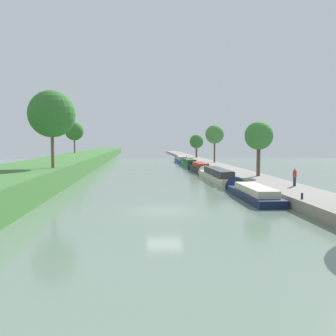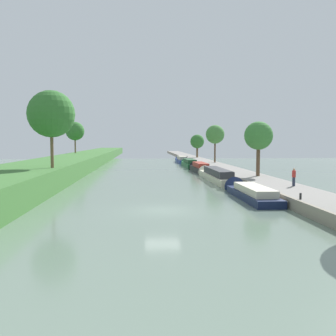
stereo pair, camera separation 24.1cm
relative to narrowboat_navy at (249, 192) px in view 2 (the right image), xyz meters
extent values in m
plane|color=slate|center=(-7.92, -5.58, -0.47)|extent=(160.00, 160.00, 0.00)
cube|color=gray|center=(3.69, -5.58, -0.06)|extent=(4.33, 260.00, 0.82)
cube|color=gray|center=(1.41, -5.58, -0.03)|extent=(0.25, 260.00, 0.87)
cube|color=#141E42|center=(0.00, -1.07, -0.16)|extent=(2.18, 9.77, 0.61)
cube|color=beige|center=(0.00, -1.56, 0.43)|extent=(1.78, 6.84, 0.58)
cone|color=#141E42|center=(0.00, 4.46, -0.16)|extent=(2.07, 1.31, 2.07)
cube|color=beige|center=(-0.05, 14.17, -0.09)|extent=(2.01, 15.11, 0.76)
cube|color=#333338|center=(-0.05, 13.42, 0.69)|extent=(1.65, 10.58, 0.79)
cone|color=beige|center=(-0.05, 22.33, -0.09)|extent=(1.91, 1.20, 1.91)
cube|color=black|center=(0.05, 27.99, -0.08)|extent=(1.96, 10.32, 0.77)
cube|color=maroon|center=(0.05, 27.48, 0.67)|extent=(1.61, 7.22, 0.73)
cone|color=black|center=(0.05, 33.74, -0.08)|extent=(1.87, 1.18, 1.87)
cube|color=#1E6033|center=(-0.03, 40.64, -0.11)|extent=(2.03, 10.81, 0.71)
cube|color=#234C2D|center=(-0.03, 40.10, 0.62)|extent=(1.66, 7.57, 0.75)
cone|color=#1E6033|center=(-0.03, 46.66, -0.11)|extent=(1.93, 1.22, 1.93)
cube|color=#283D93|center=(-0.16, 54.04, -0.12)|extent=(1.99, 10.25, 0.70)
cube|color=#B2A893|center=(-0.16, 53.52, 0.62)|extent=(1.63, 7.17, 0.78)
cone|color=#283D93|center=(-0.16, 59.76, -0.12)|extent=(1.89, 1.19, 1.89)
cylinder|color=brown|center=(4.37, 11.33, 2.28)|extent=(0.44, 0.44, 3.85)
sphere|color=#3D7F38|center=(4.37, 11.33, 5.13)|extent=(3.35, 3.35, 3.35)
cylinder|color=brown|center=(4.77, 39.54, 2.58)|extent=(0.32, 0.32, 4.45)
sphere|color=#47843D|center=(4.77, 39.54, 5.79)|extent=(3.60, 3.60, 3.60)
cylinder|color=brown|center=(4.66, 62.03, 1.90)|extent=(0.51, 0.51, 3.09)
sphere|color=#33702D|center=(4.66, 62.03, 4.41)|extent=(3.50, 3.50, 3.50)
cylinder|color=brown|center=(-18.50, 6.73, 3.84)|extent=(0.32, 0.32, 4.16)
sphere|color=#33702D|center=(-18.50, 6.73, 7.22)|extent=(4.74, 4.74, 4.74)
cylinder|color=brown|center=(-24.63, 55.18, 3.68)|extent=(0.33, 0.33, 3.85)
sphere|color=#33702D|center=(-24.63, 55.18, 6.78)|extent=(4.25, 4.25, 4.25)
cylinder|color=#282D42|center=(4.51, 1.17, 0.76)|extent=(0.26, 0.26, 0.82)
cylinder|color=#B22D28|center=(4.51, 1.17, 1.48)|extent=(0.34, 0.34, 0.62)
sphere|color=tan|center=(4.51, 1.17, 1.90)|extent=(0.22, 0.22, 0.22)
cylinder|color=black|center=(1.83, -6.45, 0.58)|extent=(0.16, 0.16, 0.45)
cylinder|color=black|center=(1.83, 59.83, 0.58)|extent=(0.16, 0.16, 0.45)
camera|label=1|loc=(-9.63, -31.95, 4.47)|focal=39.94mm
camera|label=2|loc=(-9.39, -31.97, 4.47)|focal=39.94mm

